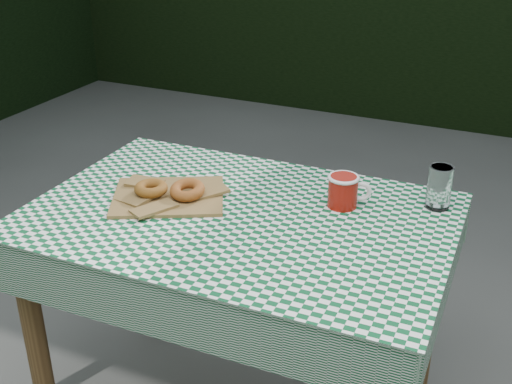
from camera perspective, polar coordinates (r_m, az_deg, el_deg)
table at (r=1.91m, az=-1.40°, el=-12.13°), size 1.10×0.74×0.75m
tablecloth at (r=1.70m, az=-1.54°, el=-2.01°), size 1.12×0.76×0.01m
paper_bag at (r=1.79m, az=-7.81°, el=-0.31°), size 0.38×0.35×0.02m
bagel_front at (r=1.79m, az=-9.32°, el=0.33°), size 0.13×0.13×0.03m
bagel_back at (r=1.77m, az=-6.13°, el=0.19°), size 0.10×0.10×0.03m
coffee_mug at (r=1.73m, az=7.73°, el=0.06°), size 0.21×0.21×0.09m
drinking_glass at (r=1.77m, az=16.00°, el=0.41°), size 0.08×0.08×0.12m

